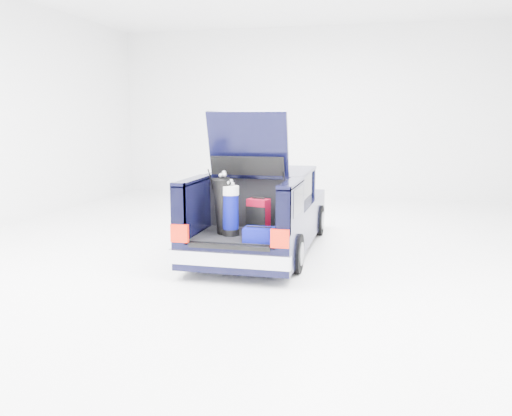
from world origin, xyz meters
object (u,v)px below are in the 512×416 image
(black_golf_bag, at_px, (223,206))
(blue_golf_bag, at_px, (231,210))
(car, at_px, (264,212))
(red_suitcase, at_px, (258,215))
(blue_duffel, at_px, (259,235))

(black_golf_bag, relative_size, blue_golf_bag, 1.13)
(car, xyz_separation_m, red_suitcase, (0.21, -1.31, 0.18))
(car, height_order, black_golf_bag, car)
(car, height_order, blue_golf_bag, car)
(red_suitcase, height_order, blue_golf_bag, blue_golf_bag)
(red_suitcase, bearing_deg, black_golf_bag, -131.13)
(car, relative_size, blue_duffel, 10.77)
(blue_golf_bag, height_order, blue_duffel, blue_golf_bag)
(red_suitcase, distance_m, blue_golf_bag, 0.52)
(blue_golf_bag, distance_m, blue_duffel, 0.68)
(black_golf_bag, height_order, blue_golf_bag, black_golf_bag)
(red_suitcase, bearing_deg, car, 114.68)
(black_golf_bag, relative_size, blue_duffel, 2.24)
(red_suitcase, relative_size, black_golf_bag, 0.56)
(red_suitcase, height_order, blue_duffel, red_suitcase)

